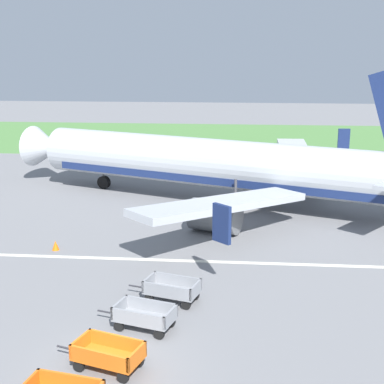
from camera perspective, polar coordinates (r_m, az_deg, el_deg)
ground_plane at (r=22.04m, az=-8.49°, el=-17.47°), size 220.00×220.00×0.00m
grass_strip at (r=76.29m, az=1.44°, el=5.62°), size 220.00×28.00×0.06m
apron_stripe at (r=31.90m, az=-3.84°, el=-6.94°), size 120.00×0.36×0.01m
airplane at (r=42.44m, az=3.77°, el=2.73°), size 36.31×29.58×11.34m
baggage_cart_second_in_row at (r=21.73m, az=-8.61°, el=-16.13°), size 3.61×2.10×1.07m
baggage_cart_third_in_row at (r=24.29m, az=-4.91°, el=-12.54°), size 3.61×2.05×1.07m
baggage_cart_fourth_in_row at (r=26.67m, az=-2.09°, el=-9.94°), size 3.61×2.06×1.07m
traffic_cone_near_plane at (r=34.24m, az=-13.82°, el=-5.34°), size 0.43×0.43×0.57m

